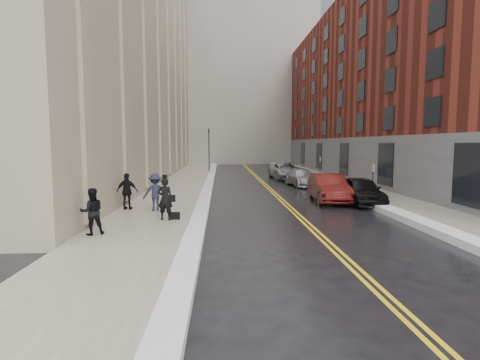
{
  "coord_description": "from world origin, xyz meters",
  "views": [
    {
      "loc": [
        -1.23,
        -13.92,
        3.48
      ],
      "look_at": [
        -0.25,
        5.17,
        1.6
      ],
      "focal_mm": 28.0,
      "sensor_mm": 36.0,
      "label": 1
    }
  ],
  "objects": [
    {
      "name": "tower_far_left",
      "position": [
        -12.0,
        72.0,
        30.0
      ],
      "size": [
        22.0,
        18.0,
        60.0
      ],
      "primitive_type": "cube",
      "color": "slate",
      "rests_on": "ground"
    },
    {
      "name": "pedestrian_c",
      "position": [
        -5.93,
        4.99,
        1.07
      ],
      "size": [
        1.14,
        0.6,
        1.85
      ],
      "primitive_type": "imported",
      "rotation": [
        0.0,
        0.0,
        3.0
      ],
      "color": "black",
      "rests_on": "sidewalk_left"
    },
    {
      "name": "traffic_signal",
      "position": [
        -2.6,
        30.0,
        3.08
      ],
      "size": [
        0.18,
        0.15,
        5.2
      ],
      "color": "black",
      "rests_on": "ground"
    },
    {
      "name": "sidewalk_left",
      "position": [
        -4.5,
        16.0,
        0.07
      ],
      "size": [
        4.0,
        64.0,
        0.15
      ],
      "primitive_type": "cube",
      "color": "gray",
      "rests_on": "ground"
    },
    {
      "name": "car_maroon",
      "position": [
        5.2,
        7.97,
        0.83
      ],
      "size": [
        2.07,
        5.12,
        1.65
      ],
      "primitive_type": "imported",
      "rotation": [
        0.0,
        0.0,
        -0.07
      ],
      "color": "#470F0C",
      "rests_on": "ground"
    },
    {
      "name": "lane_stripe_a",
      "position": [
        2.38,
        16.0,
        0.0
      ],
      "size": [
        0.12,
        64.0,
        0.01
      ],
      "primitive_type": "cube",
      "color": "gold",
      "rests_on": "ground"
    },
    {
      "name": "snow_ridge_right",
      "position": [
        7.15,
        16.0,
        0.15
      ],
      "size": [
        0.85,
        60.8,
        0.3
      ],
      "primitive_type": "cube",
      "color": "white",
      "rests_on": "ground"
    },
    {
      "name": "sidewalk_right",
      "position": [
        9.0,
        16.0,
        0.07
      ],
      "size": [
        3.0,
        64.0,
        0.15
      ],
      "primitive_type": "cube",
      "color": "gray",
      "rests_on": "ground"
    },
    {
      "name": "ground",
      "position": [
        0.0,
        0.0,
        0.0
      ],
      "size": [
        160.0,
        160.0,
        0.0
      ],
      "primitive_type": "plane",
      "color": "black",
      "rests_on": "ground"
    },
    {
      "name": "parking_sign_near",
      "position": [
        7.9,
        8.0,
        1.36
      ],
      "size": [
        0.06,
        0.35,
        2.23
      ],
      "color": "black",
      "rests_on": "ground"
    },
    {
      "name": "pedestrian_a",
      "position": [
        -5.92,
        -0.24,
        1.01
      ],
      "size": [
        1.03,
        0.94,
        1.71
      ],
      "primitive_type": "imported",
      "rotation": [
        0.0,
        0.0,
        3.58
      ],
      "color": "black",
      "rests_on": "sidewalk_left"
    },
    {
      "name": "tower_far_center",
      "position": [
        1.0,
        56.0,
        26.0
      ],
      "size": [
        28.0,
        16.0,
        52.0
      ],
      "primitive_type": "cube",
      "color": "gray",
      "rests_on": "ground"
    },
    {
      "name": "snow_ridge_left",
      "position": [
        -2.2,
        16.0,
        0.13
      ],
      "size": [
        0.7,
        60.8,
        0.26
      ],
      "primitive_type": "cube",
      "color": "white",
      "rests_on": "ground"
    },
    {
      "name": "car_silver_near",
      "position": [
        5.4,
        16.27,
        0.69
      ],
      "size": [
        2.47,
        4.94,
        1.38
      ],
      "primitive_type": "imported",
      "rotation": [
        0.0,
        0.0,
        0.12
      ],
      "color": "#929499",
      "rests_on": "ground"
    },
    {
      "name": "parking_sign_far",
      "position": [
        7.9,
        20.0,
        1.36
      ],
      "size": [
        0.06,
        0.35,
        2.23
      ],
      "color": "black",
      "rests_on": "ground"
    },
    {
      "name": "lane_stripe_b",
      "position": [
        2.62,
        16.0,
        0.0
      ],
      "size": [
        0.12,
        64.0,
        0.01
      ],
      "primitive_type": "cube",
      "color": "gold",
      "rests_on": "ground"
    },
    {
      "name": "pedestrian_main",
      "position": [
        -3.65,
        2.27,
        1.07
      ],
      "size": [
        0.74,
        0.55,
        1.85
      ],
      "primitive_type": "imported",
      "rotation": [
        0.0,
        0.0,
        2.97
      ],
      "color": "black",
      "rests_on": "sidewalk_left"
    },
    {
      "name": "pedestrian_b",
      "position": [
        -4.49,
        4.66,
        1.07
      ],
      "size": [
        1.34,
        1.02,
        1.84
      ],
      "primitive_type": "imported",
      "rotation": [
        0.0,
        0.0,
        3.46
      ],
      "color": "#1C2032",
      "rests_on": "sidewalk_left"
    },
    {
      "name": "car_silver_far",
      "position": [
        5.2,
        22.13,
        0.83
      ],
      "size": [
        3.11,
        6.11,
        1.65
      ],
      "primitive_type": "imported",
      "rotation": [
        0.0,
        0.0,
        0.06
      ],
      "color": "#A6A9AF",
      "rests_on": "ground"
    },
    {
      "name": "car_black",
      "position": [
        6.8,
        6.97,
        0.78
      ],
      "size": [
        2.08,
        4.69,
        1.57
      ],
      "primitive_type": "imported",
      "rotation": [
        0.0,
        0.0,
        -0.05
      ],
      "color": "black",
      "rests_on": "ground"
    },
    {
      "name": "tower_far_right",
      "position": [
        14.0,
        66.0,
        22.0
      ],
      "size": [
        22.0,
        18.0,
        44.0
      ],
      "primitive_type": "cube",
      "color": "slate",
      "rests_on": "ground"
    },
    {
      "name": "building_right",
      "position": [
        17.5,
        23.0,
        9.0
      ],
      "size": [
        14.0,
        50.0,
        18.0
      ],
      "primitive_type": "cube",
      "color": "maroon",
      "rests_on": "ground"
    }
  ]
}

